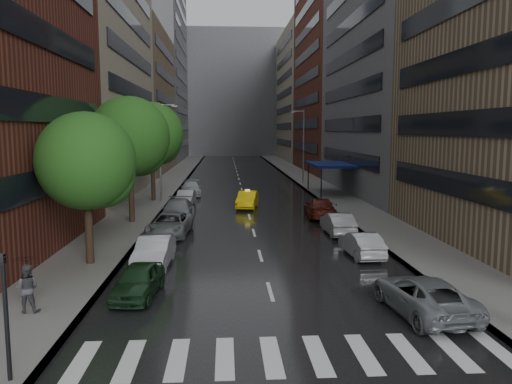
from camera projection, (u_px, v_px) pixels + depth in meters
The scene contains 19 objects.
ground at pixel (281, 330), 16.95m from camera, with size 220.00×220.00×0.00m, color gray.
road at pixel (239, 180), 66.47m from camera, with size 14.00×140.00×0.01m, color black.
sidewalk_left at pixel (171, 180), 65.91m from camera, with size 4.00×140.00×0.15m, color gray.
sidewalk_right at pixel (306, 179), 67.01m from camera, with size 4.00×140.00×0.15m, color gray.
crosswalk at pixel (295, 355), 14.98m from camera, with size 13.15×2.80×0.01m.
buildings_left at pixel (134, 65), 72.26m from camera, with size 8.00×108.00×38.00m.
buildings_right at pixel (341, 72), 72.14m from camera, with size 8.05×109.10×36.00m.
building_far at pixel (232, 94), 131.81m from camera, with size 40.00×14.00×32.00m, color slate.
tree_near at pixel (86, 161), 24.22m from camera, with size 4.79×4.79×7.63m.
tree_mid at pixel (130, 137), 35.26m from camera, with size 5.71×5.71×9.11m.
tree_far at pixel (152, 134), 46.08m from camera, with size 5.82×5.82×9.28m.
taxi at pixel (247, 200), 43.13m from camera, with size 1.55×4.44×1.46m, color yellow.
parked_cars_left at pixel (176, 214), 35.86m from camera, with size 2.88×36.04×1.59m.
parked_cars_right at pixel (351, 234), 28.90m from camera, with size 2.81×25.55×1.52m.
ped_black_umbrella at pixel (27, 279), 18.03m from camera, with size 0.96×0.98×2.09m.
traffic_light at pixel (5, 305), 12.99m from camera, with size 0.18×0.15×3.45m.
street_lamp_left at pixel (161, 150), 45.58m from camera, with size 1.74×0.22×9.00m.
street_lamp_right at pixel (303, 145), 61.38m from camera, with size 1.74×0.22×9.00m.
awning at pixel (330, 165), 51.77m from camera, with size 4.00×8.00×3.12m.
Camera 1 is at (-1.84, -16.15, 6.76)m, focal length 35.00 mm.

